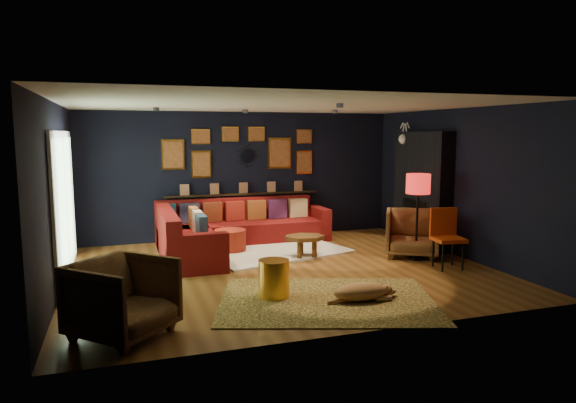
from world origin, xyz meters
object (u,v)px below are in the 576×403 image
object	(u,v)px
coffee_table	(305,240)
orange_chair	(446,233)
armchair_left	(123,295)
floor_lamp	(418,188)
armchair_right	(412,231)
gold_stool	(274,279)
dog	(361,288)
sectional	(223,232)
pouf	(230,240)

from	to	relation	value
coffee_table	orange_chair	size ratio (longest dim) A/B	0.81
armchair_left	floor_lamp	distance (m)	5.31
armchair_right	gold_stool	bearing A→B (deg)	-123.67
armchair_right	orange_chair	xyz separation A→B (m)	(0.12, -0.84, 0.12)
coffee_table	gold_stool	distance (m)	2.24
floor_lamp	dog	xyz separation A→B (m)	(-1.92, -1.75, -1.06)
orange_chair	armchair_left	bearing A→B (deg)	-156.17
coffee_table	gold_stool	xyz separation A→B (m)	(-1.14, -1.93, -0.07)
sectional	orange_chair	distance (m)	4.04
sectional	pouf	distance (m)	0.33
armchair_right	orange_chair	bearing A→B (deg)	-51.94
armchair_right	dog	distance (m)	2.79
coffee_table	floor_lamp	distance (m)	2.14
coffee_table	armchair_left	world-z (taller)	armchair_left
armchair_right	floor_lamp	bearing A→B (deg)	-70.04
sectional	coffee_table	xyz separation A→B (m)	(1.22, -1.17, 0.00)
sectional	gold_stool	bearing A→B (deg)	-88.51
floor_lamp	dog	world-z (taller)	floor_lamp
armchair_right	dog	bearing A→B (deg)	-104.56
orange_chair	gold_stool	bearing A→B (deg)	-160.24
floor_lamp	dog	size ratio (longest dim) A/B	1.47
coffee_table	armchair_right	distance (m)	1.91
coffee_table	pouf	size ratio (longest dim) A/B	1.34
gold_stool	dog	distance (m)	1.15
pouf	orange_chair	size ratio (longest dim) A/B	0.60
pouf	gold_stool	bearing A→B (deg)	-89.97
coffee_table	dog	xyz separation A→B (m)	(-0.11, -2.44, -0.15)
sectional	armchair_left	xyz separation A→B (m)	(-1.83, -3.86, 0.14)
armchair_right	gold_stool	distance (m)	3.33
orange_chair	dog	xyz separation A→B (m)	(-2.07, -1.13, -0.40)
sectional	gold_stool	distance (m)	3.10
sectional	dog	bearing A→B (deg)	-72.93
gold_stool	floor_lamp	distance (m)	3.34
coffee_table	dog	world-z (taller)	coffee_table
pouf	floor_lamp	bearing A→B (deg)	-27.76
armchair_left	gold_stool	size ratio (longest dim) A/B	1.83
sectional	floor_lamp	xyz separation A→B (m)	(3.02, -1.86, 0.92)
coffee_table	orange_chair	distance (m)	2.37
pouf	armchair_right	world-z (taller)	armchair_right
armchair_left	armchair_right	xyz separation A→B (m)	(4.89, 2.22, -0.01)
pouf	armchair_left	world-z (taller)	armchair_left
floor_lamp	dog	distance (m)	2.81
pouf	gold_stool	size ratio (longest dim) A/B	1.14
coffee_table	pouf	bearing A→B (deg)	143.02
sectional	armchair_left	size ratio (longest dim) A/B	3.66
sectional	coffee_table	size ratio (longest dim) A/B	4.38
pouf	dog	size ratio (longest dim) A/B	0.57
armchair_right	floor_lamp	world-z (taller)	floor_lamp
orange_chair	floor_lamp	world-z (taller)	floor_lamp
sectional	orange_chair	world-z (taller)	orange_chair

